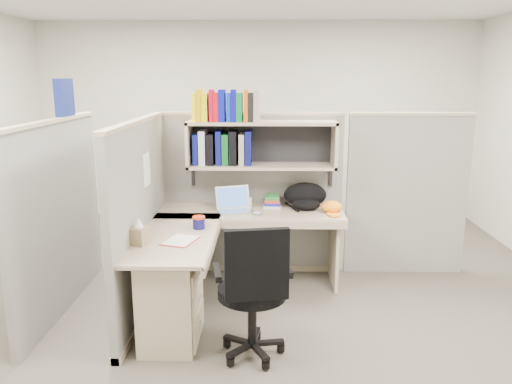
{
  "coord_description": "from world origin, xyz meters",
  "views": [
    {
      "loc": [
        0.15,
        -3.98,
        1.97
      ],
      "look_at": [
        0.06,
        0.25,
        0.98
      ],
      "focal_mm": 35.0,
      "sensor_mm": 36.0,
      "label": 1
    }
  ],
  "objects_px": {
    "desk": "(196,274)",
    "laptop": "(235,200)",
    "backpack": "(306,196)",
    "snack_canister": "(199,222)",
    "task_chair": "(253,312)"
  },
  "relations": [
    {
      "from": "backpack",
      "to": "task_chair",
      "type": "xyz_separation_m",
      "value": [
        -0.46,
        -1.44,
        -0.49
      ]
    },
    {
      "from": "snack_canister",
      "to": "task_chair",
      "type": "distance_m",
      "value": 1.0
    },
    {
      "from": "desk",
      "to": "snack_canister",
      "type": "height_order",
      "value": "snack_canister"
    },
    {
      "from": "desk",
      "to": "laptop",
      "type": "relative_size",
      "value": 5.37
    },
    {
      "from": "backpack",
      "to": "snack_canister",
      "type": "distance_m",
      "value": 1.15
    },
    {
      "from": "laptop",
      "to": "backpack",
      "type": "bearing_deg",
      "value": -5.67
    },
    {
      "from": "desk",
      "to": "backpack",
      "type": "relative_size",
      "value": 4.26
    },
    {
      "from": "backpack",
      "to": "laptop",
      "type": "bearing_deg",
      "value": -169.68
    },
    {
      "from": "desk",
      "to": "snack_canister",
      "type": "xyz_separation_m",
      "value": [
        -0.01,
        0.27,
        0.35
      ]
    },
    {
      "from": "backpack",
      "to": "snack_canister",
      "type": "relative_size",
      "value": 3.86
    },
    {
      "from": "snack_canister",
      "to": "task_chair",
      "type": "relative_size",
      "value": 0.1
    },
    {
      "from": "desk",
      "to": "backpack",
      "type": "xyz_separation_m",
      "value": [
        0.93,
        0.95,
        0.41
      ]
    },
    {
      "from": "laptop",
      "to": "backpack",
      "type": "height_order",
      "value": "backpack"
    },
    {
      "from": "backpack",
      "to": "task_chair",
      "type": "bearing_deg",
      "value": -109.52
    },
    {
      "from": "desk",
      "to": "laptop",
      "type": "distance_m",
      "value": 0.94
    }
  ]
}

